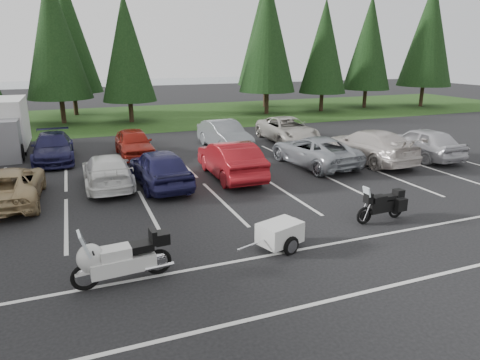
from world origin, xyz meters
name	(u,v)px	position (x,y,z in m)	size (l,w,h in m)	color
ground	(219,213)	(0.00, 0.00, 0.00)	(120.00, 120.00, 0.00)	black
grass_strip	(128,118)	(0.00, 24.00, 0.01)	(80.00, 16.00, 0.01)	#193410
lake_water	(128,89)	(4.00, 55.00, 0.00)	(70.00, 50.00, 0.02)	gray
box_truck	(0,128)	(-8.00, 12.50, 1.45)	(2.40, 5.60, 2.90)	silver
stall_markings	(202,196)	(0.00, 2.00, 0.00)	(32.00, 16.00, 0.01)	silver
conifer_4	(54,35)	(-5.00, 22.90, 6.53)	(4.80, 4.80, 11.17)	#332316
conifer_5	(126,48)	(0.00, 21.60, 5.63)	(4.14, 4.14, 9.63)	#332316
conifer_6	(268,35)	(12.00, 22.10, 6.71)	(4.93, 4.93, 11.48)	#332316
conifer_7	(324,46)	(17.50, 21.80, 5.81)	(4.27, 4.27, 9.94)	#332316
conifer_8	(369,43)	(23.00, 22.60, 6.17)	(4.53, 4.53, 10.56)	#332316
conifer_9	(429,33)	(29.00, 21.30, 7.07)	(5.19, 5.19, 12.10)	#332316
conifer_back_b	(68,34)	(-4.00, 27.50, 6.77)	(4.97, 4.97, 11.58)	#332316
conifer_back_c	(266,29)	(14.00, 26.80, 7.49)	(5.50, 5.50, 12.81)	#332316
car_near_2	(8,186)	(-6.78, 3.80, 0.67)	(2.22, 4.81, 1.34)	tan
car_near_3	(107,171)	(-3.25, 4.63, 0.67)	(1.86, 4.58, 1.33)	white
car_near_4	(160,167)	(-1.25, 3.89, 0.79)	(1.87, 4.64, 1.58)	#1D1C47
car_near_5	(230,159)	(1.91, 4.07, 0.81)	(1.70, 4.89, 1.61)	maroon
car_near_6	(314,151)	(6.43, 4.55, 0.72)	(2.38, 5.15, 1.43)	gray
car_near_7	(368,146)	(9.38, 4.23, 0.81)	(2.26, 5.56, 1.61)	beige
car_near_8	(422,143)	(12.44, 3.84, 0.80)	(1.90, 4.72, 1.61)	#B6B5BA
car_far_1	(53,147)	(-5.43, 10.12, 0.69)	(1.94, 4.78, 1.39)	#1A193F
car_far_2	(134,143)	(-1.47, 9.63, 0.72)	(1.71, 4.24, 1.44)	maroon
car_far_3	(224,135)	(3.63, 9.73, 0.79)	(1.66, 4.77, 1.57)	slate
car_far_4	(287,130)	(7.91, 10.22, 0.74)	(2.44, 5.30, 1.47)	#B8B3A8
touring_motorcycle	(122,254)	(-3.60, -3.48, 0.73)	(2.64, 0.81, 1.46)	silver
cargo_trailer	(280,235)	(0.71, -3.20, 0.40)	(1.71, 0.96, 0.79)	silver
adventure_motorcycle	(381,202)	(4.69, -2.55, 0.64)	(2.10, 0.73, 1.28)	black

